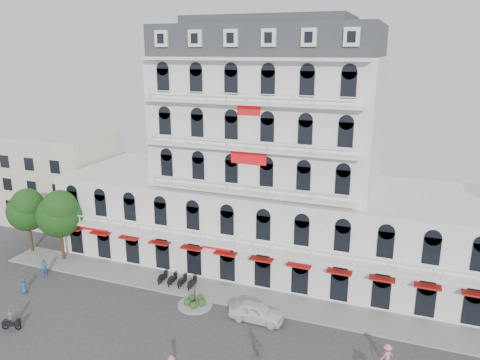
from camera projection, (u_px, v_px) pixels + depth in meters
name	position (u px, v px, depth m)	size (l,w,h in m)	color
ground	(196.00, 351.00, 36.41)	(120.00, 120.00, 0.00)	#38383A
sidewalk	(238.00, 295.00, 44.49)	(53.00, 4.00, 0.16)	gray
main_building	(268.00, 173.00, 49.92)	(45.00, 15.00, 25.80)	silver
flank_building_west	(60.00, 177.00, 63.11)	(14.00, 10.00, 12.00)	beige
traffic_island	(195.00, 303.00, 42.77)	(3.20, 3.20, 1.60)	gray
parked_scooter_row	(177.00, 286.00, 46.51)	(4.40, 1.80, 1.10)	black
tree_west_outer	(27.00, 208.00, 52.87)	(4.50, 4.48, 7.76)	#382314
tree_west_inner	(59.00, 212.00, 50.61)	(4.76, 4.76, 8.25)	#382314
parked_car	(257.00, 312.00, 40.32)	(1.93, 4.80, 1.63)	white
rider_west	(11.00, 321.00, 39.00)	(1.65, 0.81, 1.94)	black
pedestrian_left	(24.00, 286.00, 44.93)	(0.73, 0.48, 1.50)	navy
pedestrian_mid	(257.00, 347.00, 35.59)	(0.92, 0.38, 1.58)	slate
pedestrian_right	(387.00, 355.00, 34.53)	(1.13, 0.65, 1.75)	pink
pedestrian_far	(45.00, 268.00, 48.07)	(0.71, 0.47, 1.95)	navy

